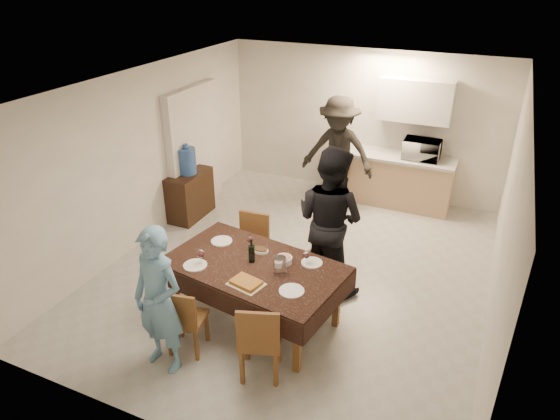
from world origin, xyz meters
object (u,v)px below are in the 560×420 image
(savoury_tart, at_px, (246,282))
(person_near, at_px, (159,301))
(dining_table, at_px, (254,267))
(water_pitcher, at_px, (280,266))
(person_kitchen, at_px, (338,153))
(console, at_px, (190,195))
(water_jug, at_px, (187,161))
(person_far, at_px, (330,220))
(wine_bottle, at_px, (252,251))
(microwave, at_px, (422,149))

(savoury_tart, xyz_separation_m, person_near, (-0.65, -0.67, 0.01))
(dining_table, xyz_separation_m, water_pitcher, (0.35, -0.05, 0.14))
(person_kitchen, bearing_deg, water_pitcher, -82.02)
(console, height_order, water_jug, water_jug)
(water_pitcher, bearing_deg, person_kitchen, 97.98)
(person_far, bearing_deg, console, -3.17)
(wine_bottle, xyz_separation_m, person_far, (0.60, 1.00, 0.04))
(dining_table, relative_size, water_jug, 5.05)
(dining_table, relative_size, console, 2.56)
(person_far, bearing_deg, person_near, 78.14)
(wine_bottle, bearing_deg, dining_table, -45.00)
(water_jug, relative_size, person_far, 0.22)
(wine_bottle, bearing_deg, savoury_tart, -70.77)
(dining_table, bearing_deg, person_near, -108.73)
(savoury_tart, bearing_deg, person_kitchen, 93.61)
(savoury_tart, height_order, person_near, person_near)
(console, bearing_deg, person_far, -18.96)
(dining_table, bearing_deg, savoury_tart, -66.34)
(savoury_tart, relative_size, microwave, 0.61)
(wine_bottle, distance_m, person_kitchen, 3.42)
(water_jug, relative_size, microwave, 0.72)
(wine_bottle, relative_size, person_near, 0.18)
(console, distance_m, person_kitchen, 2.61)
(water_pitcher, bearing_deg, water_jug, 141.42)
(water_pitcher, bearing_deg, microwave, 78.16)
(water_pitcher, xyz_separation_m, person_far, (0.20, 1.10, 0.08))
(water_jug, bearing_deg, water_pitcher, -38.58)
(savoury_tart, distance_m, person_near, 0.93)
(water_pitcher, height_order, person_far, person_far)
(dining_table, distance_m, water_pitcher, 0.38)
(microwave, bearing_deg, wine_bottle, 72.33)
(wine_bottle, relative_size, person_far, 0.15)
(person_near, bearing_deg, console, 125.29)
(dining_table, xyz_separation_m, microwave, (1.18, 3.92, 0.32))
(wine_bottle, height_order, person_far, person_far)
(water_jug, bearing_deg, console, 0.00)
(water_jug, relative_size, wine_bottle, 1.46)
(wine_bottle, distance_m, water_pitcher, 0.41)
(console, height_order, savoury_tart, savoury_tart)
(console, bearing_deg, person_kitchen, 35.14)
(person_near, bearing_deg, water_pitcher, 54.58)
(person_kitchen, bearing_deg, person_far, -74.00)
(water_pitcher, relative_size, person_far, 0.11)
(person_near, bearing_deg, water_jug, 125.29)
(dining_table, bearing_deg, person_kitchen, 101.27)
(console, xyz_separation_m, savoury_tart, (2.32, -2.38, 0.42))
(water_jug, height_order, wine_bottle, water_jug)
(savoury_tart, bearing_deg, water_jug, 134.27)
(console, relative_size, water_pitcher, 4.01)
(wine_bottle, distance_m, person_far, 1.17)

